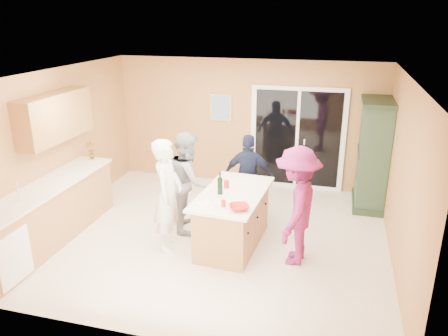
% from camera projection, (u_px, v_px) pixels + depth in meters
% --- Properties ---
extents(floor, '(5.50, 5.50, 0.00)m').
position_uv_depth(floor, '(214.00, 235.00, 7.17)').
color(floor, white).
rests_on(floor, ground).
extents(ceiling, '(5.50, 5.00, 0.10)m').
position_uv_depth(ceiling, '(212.00, 75.00, 6.30)').
color(ceiling, silver).
rests_on(ceiling, wall_back).
extents(wall_back, '(5.50, 0.10, 2.60)m').
position_uv_depth(wall_back, '(247.00, 123.00, 9.01)').
color(wall_back, '#E0945C').
rests_on(wall_back, ground).
extents(wall_front, '(5.50, 0.10, 2.60)m').
position_uv_depth(wall_front, '(145.00, 235.00, 4.46)').
color(wall_front, '#E0945C').
rests_on(wall_front, ground).
extents(wall_left, '(0.10, 5.00, 2.60)m').
position_uv_depth(wall_left, '(58.00, 147.00, 7.41)').
color(wall_left, '#E0945C').
rests_on(wall_left, ground).
extents(wall_right, '(0.10, 5.00, 2.60)m').
position_uv_depth(wall_right, '(402.00, 176.00, 6.07)').
color(wall_right, '#E0945C').
rests_on(wall_right, ground).
extents(left_cabinet_run, '(0.65, 3.05, 1.24)m').
position_uv_depth(left_cabinet_run, '(40.00, 220.00, 6.66)').
color(left_cabinet_run, '#B07844').
rests_on(left_cabinet_run, floor).
extents(upper_cabinets, '(0.35, 1.60, 0.75)m').
position_uv_depth(upper_cabinets, '(55.00, 117.00, 6.99)').
color(upper_cabinets, '#B07844').
rests_on(upper_cabinets, wall_left).
extents(sliding_door, '(1.90, 0.07, 2.10)m').
position_uv_depth(sliding_door, '(297.00, 139.00, 8.81)').
color(sliding_door, white).
rests_on(sliding_door, floor).
extents(framed_picture, '(0.46, 0.04, 0.56)m').
position_uv_depth(framed_picture, '(221.00, 108.00, 9.03)').
color(framed_picture, tan).
rests_on(framed_picture, wall_back).
extents(kitchen_island, '(1.02, 1.74, 0.88)m').
position_uv_depth(kitchen_island, '(233.00, 220.00, 6.75)').
color(kitchen_island, '#B07844').
rests_on(kitchen_island, floor).
extents(green_hutch, '(0.58, 1.10, 2.02)m').
position_uv_depth(green_hutch, '(373.00, 156.00, 7.97)').
color(green_hutch, '#213622').
rests_on(green_hutch, floor).
extents(woman_white, '(0.47, 0.67, 1.74)m').
position_uv_depth(woman_white, '(168.00, 195.00, 6.53)').
color(woman_white, white).
rests_on(woman_white, floor).
extents(woman_grey, '(0.86, 0.97, 1.66)m').
position_uv_depth(woman_grey, '(188.00, 181.00, 7.19)').
color(woman_grey, '#9A9A9D').
rests_on(woman_grey, floor).
extents(woman_navy, '(0.91, 0.44, 1.51)m').
position_uv_depth(woman_navy, '(249.00, 177.00, 7.60)').
color(woman_navy, '#171A33').
rests_on(woman_navy, floor).
extents(woman_magenta, '(0.75, 1.18, 1.74)m').
position_uv_depth(woman_magenta, '(296.00, 206.00, 6.16)').
color(woman_magenta, '#8C1E65').
rests_on(woman_magenta, floor).
extents(serving_bowl, '(0.36, 0.36, 0.07)m').
position_uv_depth(serving_bowl, '(239.00, 207.00, 6.01)').
color(serving_bowl, red).
rests_on(serving_bowl, kitchen_island).
extents(tulip_vase, '(0.19, 0.14, 0.34)m').
position_uv_depth(tulip_vase, '(91.00, 150.00, 7.87)').
color(tulip_vase, '#B61812').
rests_on(tulip_vase, left_cabinet_run).
extents(tumbler_near, '(0.09, 0.09, 0.10)m').
position_uv_depth(tumbler_near, '(223.00, 203.00, 6.10)').
color(tumbler_near, red).
rests_on(tumbler_near, kitchen_island).
extents(tumbler_far, '(0.11, 0.11, 0.12)m').
position_uv_depth(tumbler_far, '(226.00, 184.00, 6.75)').
color(tumbler_far, red).
rests_on(tumbler_far, kitchen_island).
extents(wine_bottle, '(0.08, 0.08, 0.34)m').
position_uv_depth(wine_bottle, '(220.00, 186.00, 6.50)').
color(wine_bottle, black).
rests_on(wine_bottle, kitchen_island).
extents(white_plate, '(0.23, 0.23, 0.01)m').
position_uv_depth(white_plate, '(204.00, 204.00, 6.17)').
color(white_plate, white).
rests_on(white_plate, kitchen_island).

